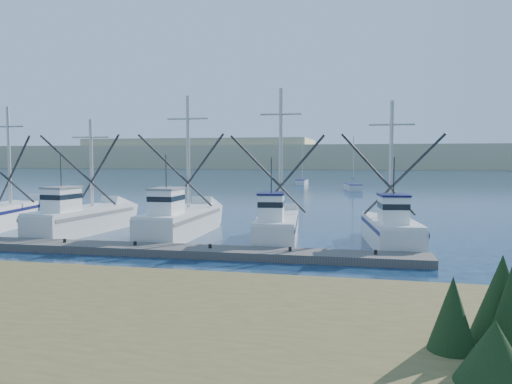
# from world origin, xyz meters

# --- Properties ---
(ground) EXTENTS (500.00, 500.00, 0.00)m
(ground) POSITION_xyz_m (0.00, 0.00, 0.00)
(ground) COLOR #0C1935
(ground) RESTS_ON ground
(floating_dock) EXTENTS (29.28, 2.26, 0.39)m
(floating_dock) POSITION_xyz_m (-8.11, 5.17, 0.20)
(floating_dock) COLOR #56524D
(floating_dock) RESTS_ON ground
(dune_ridge) EXTENTS (360.00, 60.00, 10.00)m
(dune_ridge) POSITION_xyz_m (0.00, 210.00, 5.00)
(dune_ridge) COLOR tan
(dune_ridge) RESTS_ON ground
(trawler_fleet) EXTENTS (29.15, 8.85, 8.97)m
(trawler_fleet) POSITION_xyz_m (-8.98, 10.21, 0.97)
(trawler_fleet) COLOR silver
(trawler_fleet) RESTS_ON ground
(sailboat_near) EXTENTS (2.88, 6.10, 8.10)m
(sailboat_near) POSITION_xyz_m (1.78, 56.66, 0.49)
(sailboat_near) COLOR silver
(sailboat_near) RESTS_ON ground
(sailboat_far) EXTENTS (1.62, 5.70, 8.10)m
(sailboat_far) POSITION_xyz_m (-7.41, 70.15, 0.50)
(sailboat_far) COLOR silver
(sailboat_far) RESTS_ON ground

